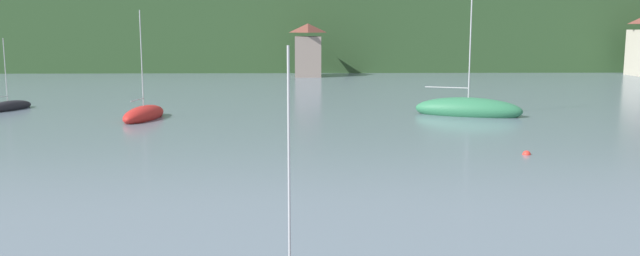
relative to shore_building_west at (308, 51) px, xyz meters
name	(u,v)px	position (x,y,z in m)	size (l,w,h in m)	color
wooded_hillside	(192,27)	(-20.00, 32.93, 3.05)	(352.00, 48.30, 28.79)	#2D4C28
shore_building_west	(308,51)	(0.00, 0.00, 0.00)	(3.39, 5.05, 6.61)	gray
sailboat_far_2	(144,115)	(-11.29, -38.72, -2.92)	(2.66, 5.50, 7.59)	red
sailboat_far_4	(468,110)	(11.00, -37.32, -2.80)	(7.77, 4.84, 10.03)	#2D754C
sailboat_far_5	(8,107)	(-22.62, -33.59, -2.98)	(2.64, 4.75, 5.61)	black
mooring_buoy_near	(527,155)	(10.30, -51.61, -3.20)	(0.40, 0.40, 0.40)	red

